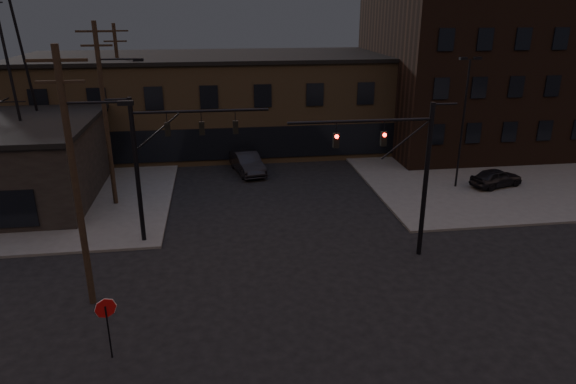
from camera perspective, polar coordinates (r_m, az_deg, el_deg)
The scene contains 15 objects.
ground at distance 22.60m, azimuth 2.85°, elevation -13.03°, with size 140.00×140.00×0.00m, color black.
sidewalk_ne at distance 49.59m, azimuth 23.56°, elevation 4.04°, with size 30.00×30.00×0.15m, color #474744.
building_row at distance 47.46m, azimuth -3.50°, elevation 9.89°, with size 40.00×12.00×8.00m, color brown.
building_right at distance 51.75m, azimuth 22.36°, elevation 12.68°, with size 22.00×16.00×14.00m, color black.
traffic_signal_near at distance 25.88m, azimuth 12.88°, elevation 2.93°, with size 7.12×0.24×8.00m.
traffic_signal_far at distance 27.72m, azimuth -13.99°, elevation 4.14°, with size 7.12×0.24×8.00m.
stop_sign at distance 20.07m, azimuth -19.53°, elevation -12.72°, with size 0.72×0.33×2.48m.
utility_pole_near at distance 22.29m, azimuth -22.50°, elevation 1.65°, with size 3.70×0.28×11.00m.
utility_pole_mid at distance 33.82m, azimuth -19.58°, elevation 8.33°, with size 3.70×0.28×11.50m.
utility_pole_far at distance 45.71m, azimuth -18.11°, elevation 10.84°, with size 2.20×0.28×11.00m.
lot_light_a at distance 37.25m, azimuth 18.99°, elevation 8.42°, with size 1.50×0.28×9.14m.
lot_light_b at distance 44.45m, azimuth 23.14°, elevation 9.64°, with size 1.50×0.28×9.14m.
parked_car_lot_a at distance 39.33m, azimuth 22.13°, elevation 1.49°, with size 1.56×3.88×1.32m, color black.
parked_car_lot_b at distance 45.89m, azimuth 16.89°, elevation 4.56°, with size 1.71×4.20×1.22m, color silver.
car_crossing at distance 40.02m, azimuth -4.55°, elevation 3.25°, with size 1.72×4.94×1.63m, color black.
Camera 1 is at (-3.75, -18.57, 12.31)m, focal length 32.00 mm.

